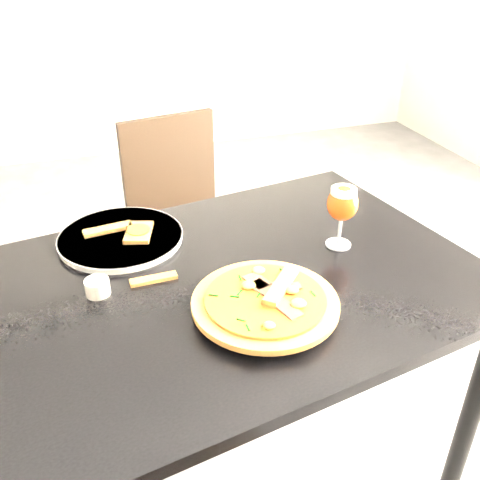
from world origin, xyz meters
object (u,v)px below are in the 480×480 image
object	(u,v)px
chair_far	(184,220)
dining_table	(223,311)
beer_glass	(343,204)
pizza	(265,301)

from	to	relation	value
chair_far	dining_table	bearing A→B (deg)	-106.47
chair_far	beer_glass	size ratio (longest dim) A/B	5.23
pizza	beer_glass	world-z (taller)	beer_glass
chair_far	pizza	size ratio (longest dim) A/B	2.74
dining_table	beer_glass	world-z (taller)	beer_glass
dining_table	chair_far	xyz separation A→B (m)	(0.08, 0.83, -0.19)
dining_table	pizza	distance (m)	0.19
pizza	dining_table	bearing A→B (deg)	111.29
chair_far	pizza	world-z (taller)	chair_far
pizza	beer_glass	bearing A→B (deg)	35.73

